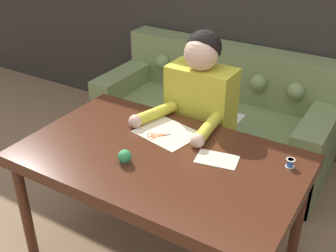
{
  "coord_description": "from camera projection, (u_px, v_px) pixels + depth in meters",
  "views": [
    {
      "loc": [
        1.02,
        -1.45,
        1.93
      ],
      "look_at": [
        -0.01,
        0.24,
        0.83
      ],
      "focal_mm": 45.0,
      "sensor_mm": 36.0,
      "label": 1
    }
  ],
  "objects": [
    {
      "name": "dining_table",
      "position": [
        160.0,
        166.0,
        2.23
      ],
      "size": [
        1.47,
        0.89,
        0.73
      ],
      "color": "#472314",
      "rests_on": "ground_plane"
    },
    {
      "name": "couch",
      "position": [
        215.0,
        119.0,
        3.42
      ],
      "size": [
        1.84,
        0.82,
        0.86
      ],
      "color": "olive",
      "rests_on": "ground_plane"
    },
    {
      "name": "person",
      "position": [
        199.0,
        123.0,
        2.69
      ],
      "size": [
        0.49,
        0.59,
        1.23
      ],
      "color": "#33281E",
      "rests_on": "ground_plane"
    },
    {
      "name": "pattern_paper_main",
      "position": [
        167.0,
        133.0,
        2.39
      ],
      "size": [
        0.37,
        0.33,
        0.0
      ],
      "color": "beige",
      "rests_on": "dining_table"
    },
    {
      "name": "pattern_paper_offcut",
      "position": [
        217.0,
        159.0,
        2.15
      ],
      "size": [
        0.24,
        0.17,
        0.0
      ],
      "color": "beige",
      "rests_on": "dining_table"
    },
    {
      "name": "scissors",
      "position": [
        161.0,
        136.0,
        2.36
      ],
      "size": [
        0.22,
        0.2,
        0.01
      ],
      "color": "silver",
      "rests_on": "dining_table"
    },
    {
      "name": "thread_spool",
      "position": [
        290.0,
        163.0,
        2.09
      ],
      "size": [
        0.04,
        0.04,
        0.05
      ],
      "color": "#3366B2",
      "rests_on": "dining_table"
    },
    {
      "name": "pin_cushion",
      "position": [
        125.0,
        157.0,
        2.12
      ],
      "size": [
        0.07,
        0.07,
        0.07
      ],
      "color": "#4C3828",
      "rests_on": "dining_table"
    }
  ]
}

